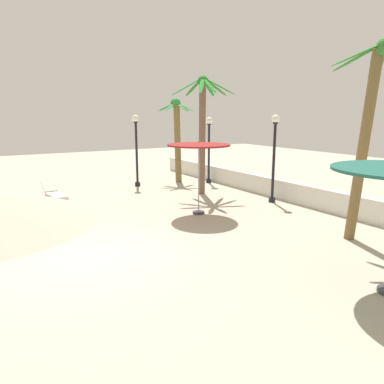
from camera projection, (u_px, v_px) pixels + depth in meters
The scene contains 10 objects.
ground_plane at pixel (88, 256), 9.84m from camera, with size 56.00×56.00×0.00m, color #B2A893.
boundary_wall at pixel (323, 200), 14.44m from camera, with size 25.20×0.30×0.86m, color silver.
patio_umbrella_2 at pixel (199, 149), 13.57m from camera, with size 2.32×2.32×2.76m.
palm_tree_0 at pixel (177, 130), 20.26m from camera, with size 2.01×2.05×4.59m.
palm_tree_1 at pixel (202, 120), 16.90m from camera, with size 2.93×2.94×5.42m.
palm_tree_2 at pixel (369, 121), 10.27m from camera, with size 2.90×2.67×5.69m.
lamp_post_0 at pixel (209, 141), 19.93m from camera, with size 0.39×0.39×3.57m.
lamp_post_1 at pixel (274, 151), 15.47m from camera, with size 0.35×0.35×3.70m.
lamp_post_2 at pixel (136, 142), 18.98m from camera, with size 0.37×0.37×3.68m.
lounge_chair_1 at pixel (54, 193), 15.82m from camera, with size 1.93×0.76×0.84m.
Camera 1 is at (9.37, -2.43, 3.71)m, focal length 34.54 mm.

